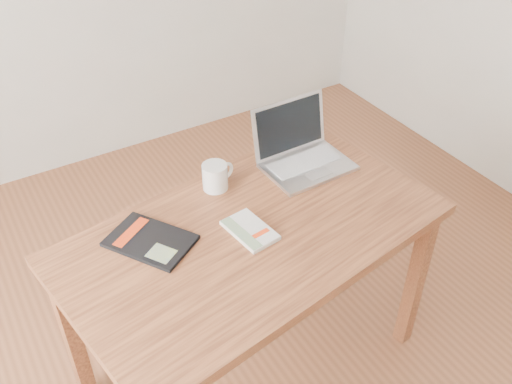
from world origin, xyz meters
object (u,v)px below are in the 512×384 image
white_guidebook (250,230)px  laptop (301,152)px  coffee_mug (216,176)px  desk (253,249)px  black_guidebook (150,241)px

white_guidebook → laptop: bearing=26.2°
laptop → coffee_mug: bearing=174.6°
desk → white_guidebook: size_ratio=6.84×
desk → black_guidebook: size_ratio=4.23×
desk → laptop: 0.46m
desk → coffee_mug: 0.31m
desk → laptop: bearing=24.7°
coffee_mug → white_guidebook: bearing=-107.0°
desk → black_guidebook: (-0.32, 0.12, 0.10)m
white_guidebook → black_guidebook: bearing=150.5°
coffee_mug → desk: bearing=-104.1°
laptop → desk: bearing=-147.3°
desk → white_guidebook: (-0.01, -0.01, 0.10)m
black_guidebook → desk: bearing=-52.6°
desk → laptop: (0.36, 0.24, 0.14)m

